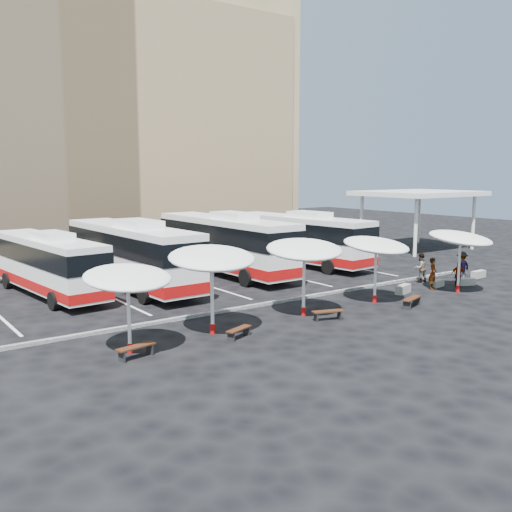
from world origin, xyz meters
TOP-DOWN VIEW (x-y plane):
  - ground at (0.00, 0.00)m, footprint 120.00×120.00m
  - sandstone_building at (0.00, 31.87)m, footprint 42.00×18.25m
  - service_canopy at (24.00, 10.00)m, footprint 10.00×8.00m
  - curb_divider at (0.00, 0.50)m, footprint 34.00×0.25m
  - bay_lines at (0.00, 8.00)m, footprint 24.15×12.00m
  - bus_0 at (-8.62, 9.81)m, footprint 3.42×11.68m
  - bus_1 at (-3.96, 8.87)m, footprint 3.34×13.20m
  - bus_2 at (3.14, 9.53)m, footprint 3.20×13.46m
  - bus_3 at (9.70, 9.54)m, footprint 3.73×12.90m
  - sunshade_0 at (-9.19, -2.77)m, footprint 3.38×3.42m
  - sunshade_1 at (-5.21, -2.36)m, footprint 4.60×4.64m
  - sunshade_2 at (-0.03, -2.33)m, footprint 4.83×4.85m
  - sunshade_3 at (4.89, -2.42)m, footprint 3.77×3.81m
  - sunshade_4 at (10.73, -3.48)m, footprint 4.18×4.21m
  - wood_bench_0 at (-9.25, -3.46)m, footprint 1.60×0.69m
  - wood_bench_1 at (-4.66, -3.57)m, footprint 1.43×0.82m
  - wood_bench_2 at (0.35, -3.65)m, footprint 1.56×0.85m
  - wood_bench_3 at (5.66, -4.27)m, footprint 1.67×0.90m
  - conc_bench_0 at (7.96, -1.79)m, footprint 1.36×0.77m
  - conc_bench_1 at (11.07, -1.83)m, footprint 1.14×0.52m
  - conc_bench_2 at (12.92, -2.52)m, footprint 1.18×0.79m
  - conc_bench_3 at (15.82, -1.51)m, footprint 1.26×0.50m
  - passenger_0 at (10.35, -1.99)m, footprint 0.81×0.72m
  - passenger_1 at (11.48, -0.23)m, footprint 0.97×0.80m
  - passenger_2 at (11.97, -2.61)m, footprint 0.98×0.81m
  - passenger_3 at (14.00, -1.47)m, footprint 1.29×0.84m

SIDE VIEW (x-z plane):
  - ground at x=0.00m, z-range 0.00..0.00m
  - bay_lines at x=0.00m, z-range 0.00..0.01m
  - curb_divider at x=0.00m, z-range 0.00..0.15m
  - conc_bench_1 at x=11.07m, z-range 0.00..0.41m
  - conc_bench_2 at x=12.92m, z-range 0.00..0.42m
  - conc_bench_3 at x=15.82m, z-range 0.00..0.46m
  - conc_bench_0 at x=7.96m, z-range 0.00..0.49m
  - wood_bench_1 at x=-4.66m, z-range 0.11..0.54m
  - wood_bench_2 at x=0.35m, z-range 0.12..0.59m
  - wood_bench_0 at x=-9.25m, z-range 0.13..0.60m
  - wood_bench_3 at x=5.66m, z-range 0.13..0.63m
  - passenger_2 at x=11.97m, z-range 0.00..1.57m
  - passenger_1 at x=11.48m, z-range 0.00..1.84m
  - passenger_0 at x=10.35m, z-range 0.00..1.87m
  - passenger_3 at x=14.00m, z-range 0.00..1.88m
  - bus_0 at x=-8.62m, z-range 0.04..3.69m
  - bus_3 at x=9.70m, z-range 0.04..4.08m
  - bus_1 at x=-3.96m, z-range 0.04..4.21m
  - bus_2 at x=3.14m, z-range 0.05..4.31m
  - sunshade_0 at x=-9.19m, z-range 1.21..4.69m
  - sunshade_3 at x=4.89m, z-range 1.26..4.88m
  - sunshade_4 at x=10.73m, z-range 1.29..4.99m
  - sunshade_2 at x=-0.03m, z-range 1.33..5.14m
  - sunshade_1 at x=-5.21m, z-range 1.35..5.23m
  - service_canopy at x=24.00m, z-range 2.27..7.47m
  - sandstone_building at x=0.00m, z-range -2.17..27.43m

